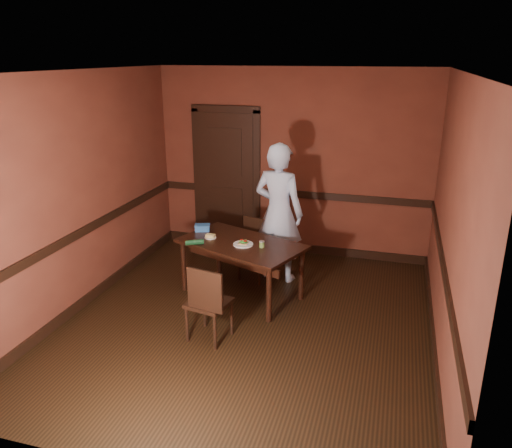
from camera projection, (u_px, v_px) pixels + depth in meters
The scene contains 22 objects.
floor at pixel (247, 322), 5.61m from camera, with size 4.00×4.50×0.01m, color black.
ceiling at pixel (246, 71), 4.74m from camera, with size 4.00×4.50×0.01m, color silver.
wall_back at pixel (292, 164), 7.22m from camera, with size 4.00×0.02×2.70m, color maroon.
wall_front at pixel (142, 308), 3.13m from camera, with size 4.00×0.02×2.70m, color maroon.
wall_left at pixel (80, 193), 5.70m from camera, with size 0.02×4.50×2.70m, color maroon.
wall_right at pixel (451, 224), 4.65m from camera, with size 0.02×4.50×2.70m, color maroon.
dado_back at pixel (291, 194), 7.35m from camera, with size 4.00×0.03×0.10m, color black.
dado_left at pixel (85, 230), 5.84m from camera, with size 0.03×4.50×0.10m, color black.
dado_right at pixel (444, 268), 4.80m from camera, with size 0.03×4.50×0.10m, color black.
baseboard_back at pixel (290, 247), 7.63m from camera, with size 4.00×0.03×0.12m, color black.
baseboard_left at pixel (93, 295), 6.11m from camera, with size 0.03×4.50×0.12m, color black.
baseboard_right at pixel (434, 344), 5.08m from camera, with size 0.03×4.50×0.12m, color black.
door at pixel (226, 177), 7.54m from camera, with size 1.05×0.07×2.20m.
dining_table at pixel (241, 269), 6.15m from camera, with size 1.48×0.83×0.69m, color black.
chair_far at pixel (255, 250), 6.59m from camera, with size 0.37×0.37×0.80m, color black, non-canonical shape.
chair_near at pixel (209, 301), 5.17m from camera, with size 0.40×0.40×0.86m, color black, non-canonical shape.
person at pixel (279, 213), 6.44m from camera, with size 0.67×0.44×1.83m, color silver.
sandwich_plate at pixel (243, 244), 5.95m from camera, with size 0.24×0.24×0.06m.
sauce_jar at pixel (262, 244), 5.88m from camera, with size 0.07×0.07×0.08m.
cheese_saucer at pixel (210, 236), 6.18m from camera, with size 0.15×0.15×0.05m.
food_tub at pixel (202, 228), 6.42m from camera, with size 0.23×0.19×0.08m.
wrapped_veg at pixel (194, 242), 5.95m from camera, with size 0.06×0.06×0.22m, color #154121.
Camera 1 is at (1.46, -4.73, 2.86)m, focal length 35.00 mm.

